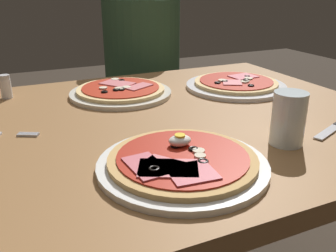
{
  "coord_description": "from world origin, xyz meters",
  "views": [
    {
      "loc": [
        -0.35,
        -0.79,
        1.05
      ],
      "look_at": [
        -0.05,
        -0.13,
        0.77
      ],
      "focal_mm": 39.9,
      "sensor_mm": 36.0,
      "label": 1
    }
  ],
  "objects_px": {
    "dining_table": "(163,158)",
    "salt_shaker": "(6,87)",
    "pizza_across_right": "(121,91)",
    "water_glass_near": "(288,122)",
    "diner_person": "(143,98)",
    "pizza_across_left": "(236,84)",
    "pizza_foreground": "(182,162)"
  },
  "relations": [
    {
      "from": "dining_table",
      "to": "pizza_across_right",
      "type": "distance_m",
      "value": 0.26
    },
    {
      "from": "dining_table",
      "to": "salt_shaker",
      "type": "relative_size",
      "value": 17.05
    },
    {
      "from": "diner_person",
      "to": "water_glass_near",
      "type": "bearing_deg",
      "value": 86.83
    },
    {
      "from": "pizza_foreground",
      "to": "dining_table",
      "type": "bearing_deg",
      "value": 73.19
    },
    {
      "from": "pizza_across_right",
      "to": "salt_shaker",
      "type": "relative_size",
      "value": 4.39
    },
    {
      "from": "pizza_across_right",
      "to": "water_glass_near",
      "type": "xyz_separation_m",
      "value": [
        0.2,
        -0.47,
        0.04
      ]
    },
    {
      "from": "pizza_across_right",
      "to": "water_glass_near",
      "type": "height_order",
      "value": "water_glass_near"
    },
    {
      "from": "dining_table",
      "to": "salt_shaker",
      "type": "height_order",
      "value": "salt_shaker"
    },
    {
      "from": "pizza_across_left",
      "to": "water_glass_near",
      "type": "relative_size",
      "value": 2.82
    },
    {
      "from": "pizza_across_right",
      "to": "diner_person",
      "type": "distance_m",
      "value": 0.58
    },
    {
      "from": "dining_table",
      "to": "pizza_across_right",
      "type": "bearing_deg",
      "value": 99.06
    },
    {
      "from": "pizza_across_left",
      "to": "water_glass_near",
      "type": "bearing_deg",
      "value": -110.61
    },
    {
      "from": "water_glass_near",
      "to": "diner_person",
      "type": "xyz_separation_m",
      "value": [
        0.05,
        0.96,
        -0.22
      ]
    },
    {
      "from": "pizza_across_left",
      "to": "diner_person",
      "type": "distance_m",
      "value": 0.6
    },
    {
      "from": "dining_table",
      "to": "pizza_foreground",
      "type": "xyz_separation_m",
      "value": [
        -0.08,
        -0.26,
        0.12
      ]
    },
    {
      "from": "pizza_across_right",
      "to": "diner_person",
      "type": "xyz_separation_m",
      "value": [
        0.25,
        0.48,
        -0.19
      ]
    },
    {
      "from": "water_glass_near",
      "to": "salt_shaker",
      "type": "height_order",
      "value": "water_glass_near"
    },
    {
      "from": "pizza_across_right",
      "to": "pizza_foreground",
      "type": "bearing_deg",
      "value": -95.03
    },
    {
      "from": "diner_person",
      "to": "pizza_across_right",
      "type": "bearing_deg",
      "value": 62.42
    },
    {
      "from": "diner_person",
      "to": "pizza_across_left",
      "type": "bearing_deg",
      "value": 99.78
    },
    {
      "from": "pizza_across_left",
      "to": "salt_shaker",
      "type": "distance_m",
      "value": 0.68
    },
    {
      "from": "pizza_across_right",
      "to": "diner_person",
      "type": "bearing_deg",
      "value": 62.42
    },
    {
      "from": "pizza_foreground",
      "to": "pizza_across_left",
      "type": "height_order",
      "value": "pizza_foreground"
    },
    {
      "from": "pizza_across_left",
      "to": "diner_person",
      "type": "xyz_separation_m",
      "value": [
        -0.1,
        0.56,
        -0.19
      ]
    },
    {
      "from": "salt_shaker",
      "to": "water_glass_near",
      "type": "bearing_deg",
      "value": -49.16
    },
    {
      "from": "water_glass_near",
      "to": "salt_shaker",
      "type": "distance_m",
      "value": 0.77
    },
    {
      "from": "pizza_across_right",
      "to": "salt_shaker",
      "type": "bearing_deg",
      "value": 160.28
    },
    {
      "from": "pizza_across_left",
      "to": "diner_person",
      "type": "bearing_deg",
      "value": 99.78
    },
    {
      "from": "diner_person",
      "to": "salt_shaker",
      "type": "bearing_deg",
      "value": 34.03
    },
    {
      "from": "dining_table",
      "to": "pizza_foreground",
      "type": "relative_size",
      "value": 3.73
    },
    {
      "from": "pizza_across_left",
      "to": "salt_shaker",
      "type": "relative_size",
      "value": 4.6
    },
    {
      "from": "water_glass_near",
      "to": "salt_shaker",
      "type": "xyz_separation_m",
      "value": [
        -0.5,
        0.58,
        -0.01
      ]
    }
  ]
}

